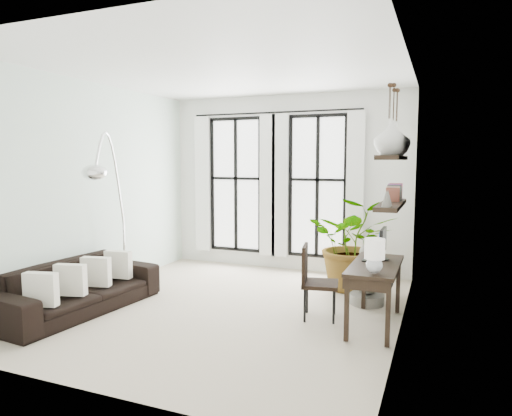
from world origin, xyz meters
The scene contains 16 objects.
floor centered at (0.00, 0.00, 0.00)m, with size 5.00×5.00×0.00m, color #C3B29B.
ceiling centered at (0.00, 0.00, 3.20)m, with size 5.00×5.00×0.00m, color white.
wall_left centered at (-2.25, 0.00, 1.60)m, with size 5.00×5.00×0.00m, color silver.
wall_right centered at (2.25, 0.00, 1.60)m, with size 5.00×5.00×0.00m, color white.
wall_back centered at (0.00, 2.50, 1.60)m, with size 4.50×4.50×0.00m, color white.
windows centered at (-0.20, 2.43, 1.56)m, with size 3.26×0.13×2.65m.
wall_shelves centered at (2.11, 0.10, 1.73)m, with size 0.25×1.30×0.60m.
sofa centered at (-1.80, -0.86, 0.33)m, with size 2.28×0.89×0.66m, color black.
throw_pillows centered at (-1.70, -0.86, 0.50)m, with size 0.40×1.52×0.40m.
plant centered at (1.42, 1.58, 0.73)m, with size 1.32×1.14×1.47m, color #2D7228.
desk centered at (1.95, 0.01, 0.73)m, with size 0.56×1.31×1.17m.
desk_chair centered at (1.18, 0.08, 0.54)m, with size 0.52×0.52×0.95m.
arc_lamp centered at (-1.70, -0.30, 1.86)m, with size 0.74×1.39×2.42m.
buddha centered at (1.74, 0.91, 0.36)m, with size 0.48×0.48×0.86m.
vase_a centered at (2.11, -0.19, 2.27)m, with size 0.37×0.37×0.38m, color white.
vase_b centered at (2.11, 0.21, 2.27)m, with size 0.37×0.37×0.38m, color white.
Camera 1 is at (2.65, -5.48, 2.02)m, focal length 32.00 mm.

